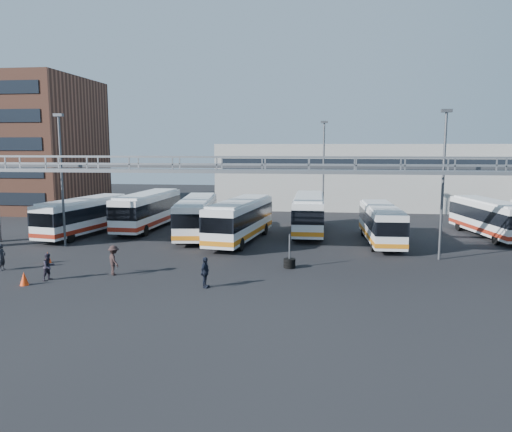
# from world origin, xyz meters

# --- Properties ---
(ground) EXTENTS (140.00, 140.00, 0.00)m
(ground) POSITION_xyz_m (0.00, 0.00, 0.00)
(ground) COLOR black
(ground) RESTS_ON ground
(gantry) EXTENTS (51.40, 5.15, 7.10)m
(gantry) POSITION_xyz_m (0.00, 5.87, 5.51)
(gantry) COLOR gray
(gantry) RESTS_ON ground
(apartment_building) EXTENTS (18.00, 15.00, 16.00)m
(apartment_building) POSITION_xyz_m (-34.00, 30.00, 8.00)
(apartment_building) COLOR brown
(apartment_building) RESTS_ON ground
(warehouse) EXTENTS (42.00, 14.00, 8.00)m
(warehouse) POSITION_xyz_m (12.00, 38.00, 4.00)
(warehouse) COLOR #9E9E99
(warehouse) RESTS_ON ground
(light_pole_left) EXTENTS (0.70, 0.35, 10.21)m
(light_pole_left) POSITION_xyz_m (-16.00, 8.00, 5.73)
(light_pole_left) COLOR #4C4F54
(light_pole_left) RESTS_ON ground
(light_pole_mid) EXTENTS (0.70, 0.35, 10.21)m
(light_pole_mid) POSITION_xyz_m (12.00, 7.00, 5.73)
(light_pole_mid) COLOR #4C4F54
(light_pole_mid) RESTS_ON ground
(light_pole_back) EXTENTS (0.70, 0.35, 10.21)m
(light_pole_back) POSITION_xyz_m (4.00, 22.00, 5.73)
(light_pole_back) COLOR #4C4F54
(light_pole_back) RESTS_ON ground
(bus_1) EXTENTS (4.35, 10.95, 3.24)m
(bus_1) POSITION_xyz_m (-16.71, 12.74, 1.79)
(bus_1) COLOR silver
(bus_1) RESTS_ON ground
(bus_2) EXTENTS (3.10, 11.41, 3.44)m
(bus_2) POSITION_xyz_m (-12.28, 16.49, 1.90)
(bus_2) COLOR silver
(bus_2) RESTS_ON ground
(bus_3) EXTENTS (3.92, 11.26, 3.35)m
(bus_3) POSITION_xyz_m (-6.81, 13.48, 1.85)
(bus_3) COLOR silver
(bus_3) RESTS_ON ground
(bus_4) EXTENTS (4.17, 11.52, 3.42)m
(bus_4) POSITION_xyz_m (-2.70, 11.60, 1.89)
(bus_4) COLOR silver
(bus_4) RESTS_ON ground
(bus_5) EXTENTS (2.69, 11.23, 3.41)m
(bus_5) POSITION_xyz_m (2.75, 16.38, 1.88)
(bus_5) COLOR silver
(bus_5) RESTS_ON ground
(bus_6) EXTENTS (2.74, 10.25, 3.09)m
(bus_6) POSITION_xyz_m (8.64, 12.33, 1.71)
(bus_6) COLOR silver
(bus_6) RESTS_ON ground
(bus_8) EXTENTS (4.20, 10.74, 3.18)m
(bus_8) POSITION_xyz_m (18.13, 16.39, 1.76)
(bus_8) COLOR silver
(bus_8) RESTS_ON ground
(pedestrian_a) EXTENTS (0.50, 0.68, 1.70)m
(pedestrian_a) POSITION_xyz_m (-16.05, 0.27, 0.85)
(pedestrian_a) COLOR black
(pedestrian_a) RESTS_ON ground
(pedestrian_b) EXTENTS (0.86, 0.95, 1.60)m
(pedestrian_b) POSITION_xyz_m (-11.86, -1.55, 0.80)
(pedestrian_b) COLOR #27222F
(pedestrian_b) RESTS_ON ground
(pedestrian_c) EXTENTS (1.29, 1.33, 1.82)m
(pedestrian_c) POSITION_xyz_m (-8.56, 0.07, 0.91)
(pedestrian_c) COLOR #2C1E1D
(pedestrian_c) RESTS_ON ground
(pedestrian_d) EXTENTS (0.56, 1.06, 1.72)m
(pedestrian_d) POSITION_xyz_m (-2.44, -1.90, 0.86)
(pedestrian_d) COLOR black
(pedestrian_d) RESTS_ON ground
(cone_left) EXTENTS (0.60, 0.60, 0.77)m
(cone_left) POSITION_xyz_m (-12.66, -2.76, 0.39)
(cone_left) COLOR #F83C0D
(cone_left) RESTS_ON ground
(cone_right) EXTENTS (0.54, 0.54, 0.73)m
(cone_right) POSITION_xyz_m (-14.31, 2.54, 0.36)
(cone_right) COLOR #F83C0D
(cone_right) RESTS_ON ground
(tire_stack) EXTENTS (0.77, 0.77, 2.19)m
(tire_stack) POSITION_xyz_m (1.89, 3.22, 0.37)
(tire_stack) COLOR black
(tire_stack) RESTS_ON ground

